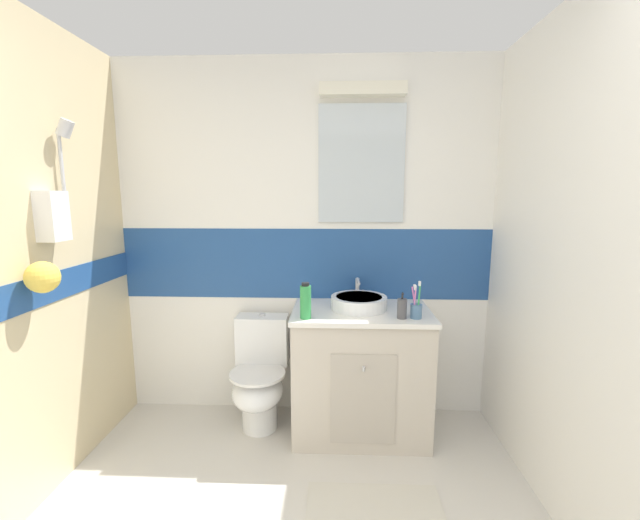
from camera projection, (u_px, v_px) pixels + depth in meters
The scene contains 9 objects.
wall_back_tiled at pixel (306, 240), 2.87m from camera, with size 3.20×0.20×2.50m.
wall_right_plain at pixel (620, 281), 1.59m from camera, with size 0.10×3.48×2.50m, color white.
vanity_cabinet at pixel (360, 371), 2.67m from camera, with size 0.89×0.58×0.85m.
sink_basin at pixel (359, 302), 2.62m from camera, with size 0.37×0.41×0.17m.
toilet at pixel (260, 377), 2.74m from camera, with size 0.37×0.50×0.76m.
toothbrush_cup at pixel (416, 309), 2.41m from camera, with size 0.07×0.07×0.23m.
soap_dispenser at pixel (402, 308), 2.40m from camera, with size 0.06×0.06×0.16m.
shampoo_bottle_tall at pixel (306, 301), 2.40m from camera, with size 0.07×0.07×0.22m.
bath_mat at pixel (375, 512), 2.02m from camera, with size 0.70×0.39×0.01m, color beige.
Camera 1 is at (0.22, -0.40, 1.59)m, focal length 22.48 mm.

